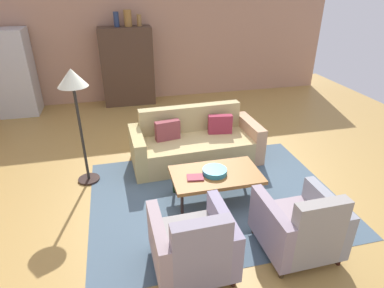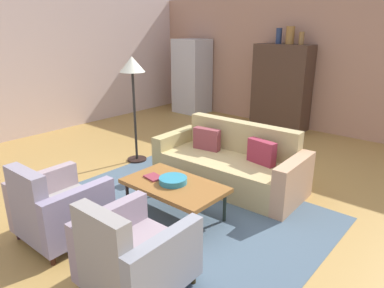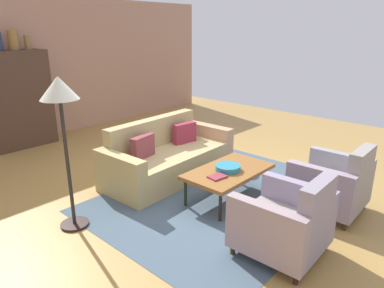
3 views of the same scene
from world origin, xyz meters
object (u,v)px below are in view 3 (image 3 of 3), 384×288
Objects in this scene: vase_small at (27,42)px; armchair_right at (335,186)px; coffee_table at (229,172)px; couch at (166,158)px; armchair_left at (288,224)px; vase_round at (13,40)px; book_stack at (217,177)px; fruit_bowl at (228,168)px; floor_lamp at (60,103)px; cabinet at (16,100)px.

armchair_right is at bearing -78.38° from vase_small.
coffee_table is 4.59m from vase_small.
armchair_left reaches higher than couch.
vase_round is (-1.37, 5.46, 1.63)m from armchair_right.
coffee_table is at bearing 87.99° from couch.
couch is 2.43m from armchair_left.
coffee_table is 5.02× the size of book_stack.
couch is 3.62m from vase_round.
armchair_left is 2.67× the size of fruit_bowl.
floor_lamp is (-1.74, 0.91, 1.06)m from coffee_table.
vase_round is at bearing 90.37° from armchair_left.
book_stack reaches higher than coffee_table.
book_stack is at bearing 73.67° from armchair_left.
vase_small is 3.62m from floor_lamp.
armchair_left is 0.49× the size of cabinet.
vase_small is (-0.50, 4.29, 1.47)m from fruit_bowl.
book_stack is 2.01m from floor_lamp.
vase_round is at bearing -2.71° from cabinet.
vase_small reaches higher than armchair_left.
floor_lamp is at bearing -104.39° from cabinet.
floor_lamp reaches higher than armchair_left.
book_stack is 0.95× the size of vase_small.
couch is 1.20m from fruit_bowl.
cabinet is 1.08m from vase_round.
cabinet is (-0.57, 4.34, 0.47)m from book_stack.
coffee_table is (0.00, -1.19, 0.09)m from couch.
vase_small is at bearing 96.67° from fruit_bowl.
coffee_table is at bearing 9.08° from book_stack.
fruit_bowl reaches higher than book_stack.
floor_lamp is (-0.87, -3.38, 0.54)m from cabinet.
cabinet is 5.09× the size of vase_round.
armchair_right is (0.60, -2.35, 0.06)m from couch.
vase_round is (-0.77, 3.10, 1.69)m from couch.
fruit_bowl is 4.56m from vase_small.
cabinet reaches higher than couch.
coffee_table is at bearing -79.81° from vase_round.
floor_lamp is (-1.14, 2.08, 1.10)m from armchair_left.
armchair_left is 1.16m from book_stack.
book_stack is 0.14× the size of floor_lamp.
book_stack is at bearing -87.09° from vase_small.
armchair_left is at bearing -90.81° from vase_small.
vase_small is (0.35, -0.00, 1.03)m from cabinet.
couch is 1.28m from book_stack.
cabinet is 1.08m from vase_small.
vase_small is at bearing 96.93° from coffee_table.
armchair_left is 1.00× the size of armchair_right.
armchair_right is at bearing -75.88° from vase_round.
armchair_left is at bearing -117.16° from coffee_table.
vase_round reaches higher than coffee_table.
fruit_bowl is at bearing 87.04° from couch.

